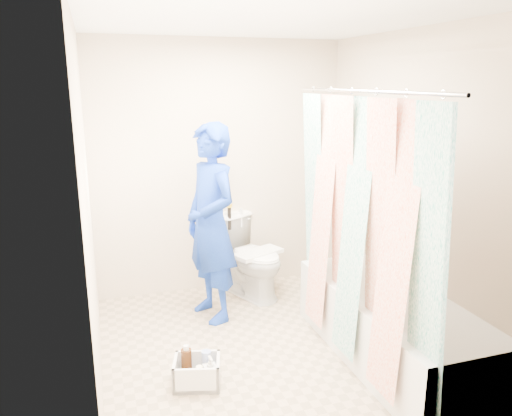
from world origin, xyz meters
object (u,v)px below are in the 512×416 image
object	(u,v)px
toilet	(250,257)
bathtub	(391,325)
plumber	(211,224)
cleaning_caddy	(198,373)

from	to	relation	value
toilet	bathtub	bearing A→B (deg)	-88.76
plumber	cleaning_caddy	xyz separation A→B (m)	(-0.33, -0.98, -0.76)
plumber	cleaning_caddy	distance (m)	1.28
bathtub	toilet	xyz separation A→B (m)	(-0.64, 1.43, 0.12)
bathtub	toilet	bearing A→B (deg)	114.31
bathtub	toilet	distance (m)	1.57
cleaning_caddy	toilet	bearing A→B (deg)	74.66
bathtub	toilet	world-z (taller)	toilet
plumber	bathtub	bearing A→B (deg)	28.28
toilet	plumber	size ratio (longest dim) A/B	0.45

